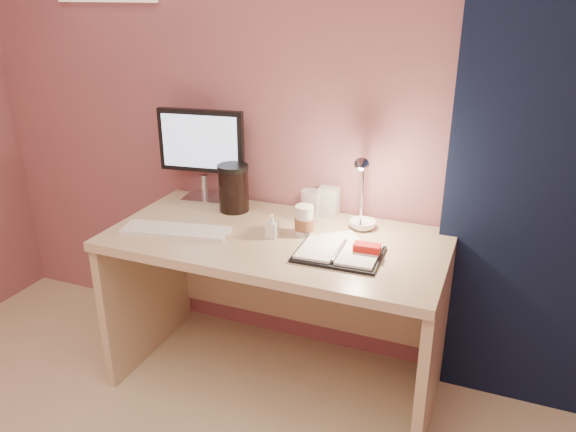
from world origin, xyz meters
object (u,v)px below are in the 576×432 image
at_px(coffee_cup, 304,221).
at_px(dark_jar, 234,190).
at_px(keyboard, 176,231).
at_px(clear_cup, 310,206).
at_px(desk, 283,276).
at_px(desk_lamp, 354,184).
at_px(planner, 341,253).
at_px(monitor, 202,147).
at_px(product_box, 328,202).
at_px(bowl, 363,225).
at_px(lotion_bottle, 272,226).

distance_m(coffee_cup, dark_jar, 0.42).
distance_m(keyboard, coffee_cup, 0.54).
bearing_deg(dark_jar, keyboard, -108.83).
relative_size(clear_cup, dark_jar, 0.73).
bearing_deg(desk, desk_lamp, 19.05).
bearing_deg(planner, monitor, 154.36).
height_order(dark_jar, product_box, dark_jar).
bearing_deg(keyboard, monitor, 91.29).
bearing_deg(coffee_cup, desk, 170.88).
bearing_deg(desk_lamp, bowl, 38.22).
xyz_separation_m(dark_jar, desk_lamp, (0.57, -0.03, 0.11)).
bearing_deg(product_box, coffee_cup, -96.84).
xyz_separation_m(monitor, dark_jar, (0.20, -0.08, -0.17)).
distance_m(desk, planner, 0.41).
height_order(bowl, product_box, product_box).
distance_m(desk, bowl, 0.42).
bearing_deg(keyboard, product_box, 27.48).
distance_m(keyboard, desk_lamp, 0.77).
relative_size(desk, dark_jar, 7.20).
relative_size(monitor, bowl, 3.82).
bearing_deg(coffee_cup, desk_lamp, 32.78).
bearing_deg(coffee_cup, lotion_bottle, -147.18).
bearing_deg(desk, keyboard, -154.02).
bearing_deg(monitor, desk, -29.85).
height_order(desk, clear_cup, clear_cup).
relative_size(monitor, clear_cup, 3.10).
height_order(coffee_cup, desk_lamp, desk_lamp).
bearing_deg(keyboard, desk, 14.75).
bearing_deg(clear_cup, coffee_cup, -79.13).
distance_m(coffee_cup, desk_lamp, 0.26).
height_order(keyboard, lotion_bottle, lotion_bottle).
height_order(planner, clear_cup, clear_cup).
distance_m(clear_cup, bowl, 0.24).
relative_size(lotion_bottle, desk_lamp, 0.30).
height_order(bowl, desk_lamp, desk_lamp).
distance_m(clear_cup, dark_jar, 0.37).
height_order(dark_jar, desk_lamp, desk_lamp).
bearing_deg(lotion_bottle, monitor, 149.01).
bearing_deg(bowl, monitor, 175.41).
height_order(coffee_cup, lotion_bottle, coffee_cup).
distance_m(keyboard, clear_cup, 0.58).
relative_size(monitor, product_box, 3.37).
height_order(monitor, lotion_bottle, monitor).
bearing_deg(monitor, keyboard, -85.19).
height_order(clear_cup, product_box, clear_cup).
height_order(planner, product_box, product_box).
bearing_deg(bowl, coffee_cup, -143.99).
distance_m(planner, product_box, 0.42).
height_order(lotion_bottle, desk_lamp, desk_lamp).
distance_m(monitor, keyboard, 0.48).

